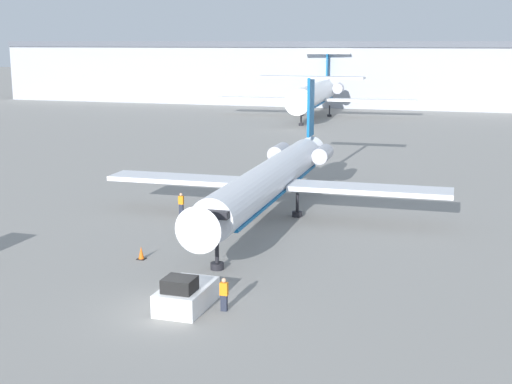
# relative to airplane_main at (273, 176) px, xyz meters

# --- Properties ---
(ground_plane) EXTENTS (600.00, 600.00, 0.00)m
(ground_plane) POSITION_rel_airplane_main_xyz_m (0.45, -20.22, -3.23)
(ground_plane) COLOR gray
(terminal_building) EXTENTS (180.00, 16.80, 13.30)m
(terminal_building) POSITION_rel_airplane_main_xyz_m (0.45, 99.78, 3.45)
(terminal_building) COLOR #9EA3AD
(terminal_building) RESTS_ON ground
(airplane_main) EXTENTS (26.55, 31.41, 10.05)m
(airplane_main) POSITION_rel_airplane_main_xyz_m (0.00, 0.00, 0.00)
(airplane_main) COLOR silver
(airplane_main) RESTS_ON ground
(pushback_tug) EXTENTS (2.18, 3.86, 1.84)m
(pushback_tug) POSITION_rel_airplane_main_xyz_m (1.05, -19.37, -2.55)
(pushback_tug) COLOR silver
(pushback_tug) RESTS_ON ground
(worker_near_tug) EXTENTS (0.40, 0.24, 1.72)m
(worker_near_tug) POSITION_rel_airplane_main_xyz_m (3.02, -19.22, -2.33)
(worker_near_tug) COLOR #232838
(worker_near_tug) RESTS_ON ground
(worker_by_wing) EXTENTS (0.40, 0.24, 1.72)m
(worker_by_wing) POSITION_rel_airplane_main_xyz_m (-7.07, -1.11, -2.33)
(worker_by_wing) COLOR #232838
(worker_by_wing) RESTS_ON ground
(traffic_cone_left) EXTENTS (0.51, 0.51, 0.82)m
(traffic_cone_left) POSITION_rel_airplane_main_xyz_m (-4.81, -12.62, -2.84)
(traffic_cone_left) COLOR black
(traffic_cone_left) RESTS_ON ground
(airplane_parked_far_left) EXTENTS (35.70, 36.14, 11.02)m
(airplane_parked_far_left) POSITION_rel_airplane_main_xyz_m (-13.58, 74.20, 0.70)
(airplane_parked_far_left) COLOR white
(airplane_parked_far_left) RESTS_ON ground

